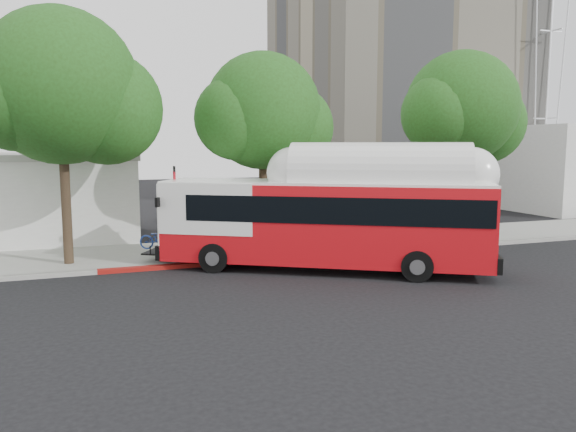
# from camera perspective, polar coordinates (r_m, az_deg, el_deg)

# --- Properties ---
(ground) EXTENTS (120.00, 120.00, 0.00)m
(ground) POSITION_cam_1_polar(r_m,az_deg,el_deg) (19.73, 5.46, -6.53)
(ground) COLOR black
(ground) RESTS_ON ground
(sidewalk) EXTENTS (60.00, 5.00, 0.15)m
(sidewalk) POSITION_cam_1_polar(r_m,az_deg,el_deg) (25.61, -0.70, -3.12)
(sidewalk) COLOR gray
(sidewalk) RESTS_ON ground
(curb_strip) EXTENTS (60.00, 0.30, 0.15)m
(curb_strip) POSITION_cam_1_polar(r_m,az_deg,el_deg) (23.21, 1.38, -4.21)
(curb_strip) COLOR gray
(curb_strip) RESTS_ON ground
(red_curb_segment) EXTENTS (10.00, 0.32, 0.16)m
(red_curb_segment) POSITION_cam_1_polar(r_m,az_deg,el_deg) (22.34, -5.85, -4.69)
(red_curb_segment) COLOR maroon
(red_curb_segment) RESTS_ON ground
(street_tree_left) EXTENTS (6.67, 5.80, 9.74)m
(street_tree_left) POSITION_cam_1_polar(r_m,az_deg,el_deg) (22.98, -20.90, 11.57)
(street_tree_left) COLOR #2D2116
(street_tree_left) RESTS_ON ground
(street_tree_mid) EXTENTS (5.75, 5.00, 8.62)m
(street_tree_mid) POSITION_cam_1_polar(r_m,az_deg,el_deg) (24.62, -1.71, 10.09)
(street_tree_mid) COLOR #2D2116
(street_tree_mid) RESTS_ON ground
(street_tree_right) EXTENTS (6.21, 5.40, 9.18)m
(street_tree_right) POSITION_cam_1_polar(r_m,az_deg,el_deg) (29.15, 17.85, 10.00)
(street_tree_right) COLOR #2D2116
(street_tree_right) RESTS_ON ground
(transit_bus) EXTENTS (12.27, 8.55, 3.83)m
(transit_bus) POSITION_cam_1_polar(r_m,az_deg,el_deg) (20.95, 3.90, -0.71)
(transit_bus) COLOR red
(transit_bus) RESTS_ON ground
(signal_pole) EXTENTS (0.11, 0.37, 3.87)m
(signal_pole) POSITION_cam_1_polar(r_m,az_deg,el_deg) (22.41, -11.37, 0.18)
(signal_pole) COLOR red
(signal_pole) RESTS_ON ground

